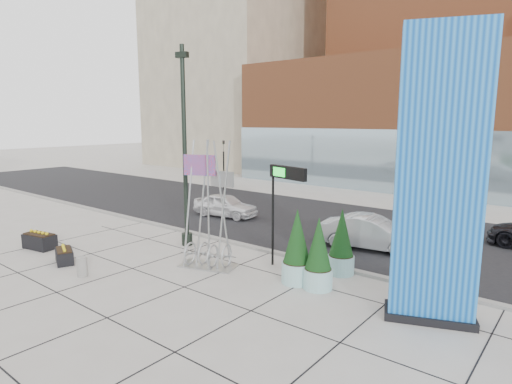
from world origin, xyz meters
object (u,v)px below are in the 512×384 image
Objects in this scene: concrete_bollard at (82,267)px; car_silver_mid at (371,233)px; blue_pylon at (438,183)px; public_art_sculpture at (208,234)px; overhead_street_sign at (288,181)px; lamp_post at (185,166)px; car_white_west at (225,205)px.

car_silver_mid reaches higher than concrete_bollard.
blue_pylon is 1.65× the size of public_art_sculpture.
overhead_street_sign is at bearing 45.08° from concrete_bollard.
concrete_bollard is (-0.01, -5.17, -3.29)m from lamp_post.
overhead_street_sign reaches higher than car_white_west.
blue_pylon is 5.79m from overhead_street_sign.
concrete_bollard is at bearing -179.66° from blue_pylon.
concrete_bollard is 12.07m from car_silver_mid.
car_silver_mid is (-4.16, 5.38, -3.25)m from blue_pylon.
concrete_bollard is (-11.11, -4.48, -3.63)m from blue_pylon.
lamp_post is (-11.10, 0.69, -0.33)m from blue_pylon.
lamp_post is at bearing 89.85° from concrete_bollard.
lamp_post reaches higher than concrete_bollard.
public_art_sculpture is 8.88m from car_white_west.
blue_pylon reaches higher than car_white_west.
lamp_post is 2.22× the size of overhead_street_sign.
concrete_bollard is at bearing -145.47° from public_art_sculpture.
car_white_west reaches higher than concrete_bollard.
overhead_street_sign is at bearing 17.25° from public_art_sculpture.
car_white_west is at bearing 134.27° from blue_pylon.
public_art_sculpture is at bearing -149.30° from car_white_west.
overhead_street_sign is at bearing 148.81° from blue_pylon.
blue_pylon is at bearing 21.97° from concrete_bollard.
car_silver_mid reaches higher than car_white_west.
car_silver_mid is (9.57, -0.77, 0.07)m from car_white_west.
overhead_street_sign reaches higher than concrete_bollard.
car_white_west is 9.60m from car_silver_mid.
car_silver_mid is (6.94, 4.69, -2.91)m from lamp_post.
lamp_post is at bearing -161.99° from car_white_west.
public_art_sculpture is at bearing 163.89° from blue_pylon.
concrete_bollard is 0.18× the size of overhead_street_sign.
public_art_sculpture is at bearing 51.92° from concrete_bollard.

